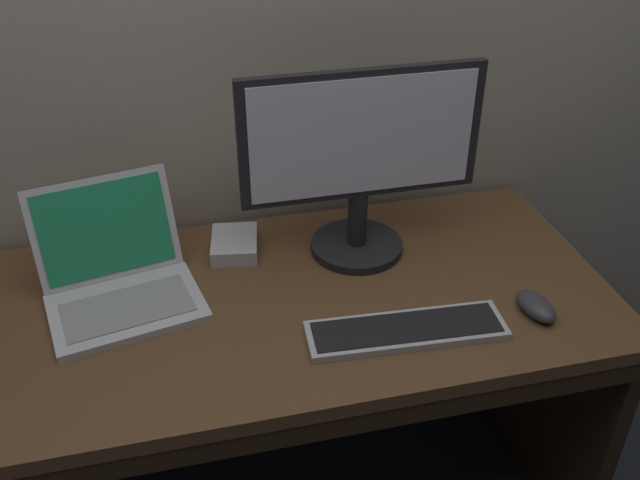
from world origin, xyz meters
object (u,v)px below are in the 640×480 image
object	(u,v)px
external_monitor	(361,164)
external_drive_box	(234,244)
laptop_silver	(119,282)
computer_mouse	(536,306)
wired_keyboard	(406,330)

from	to	relation	value
external_monitor	external_drive_box	xyz separation A→B (m)	(-0.29, 0.07, -0.22)
laptop_silver	computer_mouse	xyz separation A→B (m)	(0.87, -0.26, -0.03)
wired_keyboard	external_drive_box	distance (m)	0.49
external_drive_box	laptop_silver	bearing A→B (deg)	-153.64
computer_mouse	external_drive_box	world-z (taller)	computer_mouse
laptop_silver	wired_keyboard	xyz separation A→B (m)	(0.57, -0.26, -0.04)
laptop_silver	wired_keyboard	world-z (taller)	laptop_silver
laptop_silver	computer_mouse	world-z (taller)	laptop_silver
external_monitor	wired_keyboard	distance (m)	0.39
wired_keyboard	computer_mouse	size ratio (longest dim) A/B	3.77
external_drive_box	wired_keyboard	bearing A→B (deg)	-51.91
computer_mouse	external_drive_box	distance (m)	0.71
external_monitor	computer_mouse	bearing A→B (deg)	-46.09
laptop_silver	wired_keyboard	bearing A→B (deg)	-24.07
wired_keyboard	computer_mouse	world-z (taller)	computer_mouse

